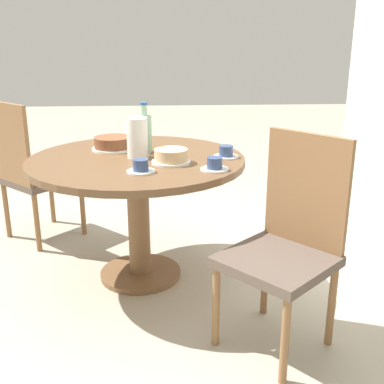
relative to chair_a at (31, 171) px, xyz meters
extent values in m
plane|color=#B2A893|center=(0.58, 0.72, -0.48)|extent=(14.00, 14.00, 0.00)
cylinder|color=brown|center=(0.58, 0.72, -0.47)|extent=(0.46, 0.46, 0.03)
cylinder|color=brown|center=(0.58, 0.72, -0.13)|extent=(0.12, 0.12, 0.64)
cylinder|color=brown|center=(0.58, 0.72, 0.20)|extent=(1.16, 1.16, 0.04)
cylinder|color=olive|center=(-0.06, 0.30, -0.29)|extent=(0.03, 0.03, 0.39)
cylinder|color=olive|center=(-0.31, 0.04, -0.29)|extent=(0.03, 0.03, 0.39)
cylinder|color=olive|center=(0.20, 0.06, -0.29)|extent=(0.03, 0.03, 0.39)
cylinder|color=olive|center=(-0.04, -0.21, -0.29)|extent=(0.03, 0.03, 0.39)
cube|color=brown|center=(-0.05, 0.05, -0.07)|extent=(0.59, 0.59, 0.04)
cube|color=olive|center=(0.09, -0.09, 0.20)|extent=(0.29, 0.31, 0.50)
cylinder|color=olive|center=(1.25, 1.08, -0.29)|extent=(0.03, 0.03, 0.39)
cylinder|color=olive|center=(1.52, 1.33, -0.29)|extent=(0.03, 0.03, 0.39)
cylinder|color=olive|center=(1.01, 1.35, -0.29)|extent=(0.03, 0.03, 0.39)
cylinder|color=olive|center=(1.28, 1.59, -0.29)|extent=(0.03, 0.03, 0.39)
cube|color=brown|center=(1.26, 1.34, -0.07)|extent=(0.59, 0.59, 0.04)
cube|color=olive|center=(1.13, 1.48, 0.20)|extent=(0.31, 0.29, 0.50)
cube|color=silver|center=(0.00, 2.21, 0.46)|extent=(0.04, 0.28, 1.87)
cube|color=silver|center=(0.48, 2.08, 0.46)|extent=(0.99, 0.02, 1.87)
cube|color=silver|center=(0.48, 2.21, -0.46)|extent=(0.92, 0.27, 0.04)
cube|color=#B72D28|center=(0.18, 2.20, -0.25)|extent=(0.34, 0.21, 0.38)
cube|color=teal|center=(0.22, 2.20, 0.16)|extent=(0.41, 0.21, 0.31)
cylinder|color=white|center=(0.57, 0.73, 0.33)|extent=(0.11, 0.11, 0.21)
cone|color=white|center=(0.57, 0.73, 0.44)|extent=(0.10, 0.10, 0.02)
sphere|color=white|center=(0.57, 0.73, 0.46)|extent=(0.02, 0.02, 0.02)
cylinder|color=#99C6A3|center=(0.46, 0.76, 0.33)|extent=(0.08, 0.08, 0.21)
cylinder|color=#99C6A3|center=(0.46, 0.76, 0.46)|extent=(0.04, 0.04, 0.06)
cylinder|color=#2D5184|center=(0.46, 0.76, 0.49)|extent=(0.04, 0.04, 0.01)
cylinder|color=white|center=(0.38, 0.58, 0.23)|extent=(0.24, 0.24, 0.01)
cylinder|color=brown|center=(0.38, 0.58, 0.27)|extent=(0.21, 0.21, 0.06)
cylinder|color=white|center=(0.71, 0.90, 0.23)|extent=(0.20, 0.20, 0.01)
cylinder|color=#DBB784|center=(0.71, 0.90, 0.27)|extent=(0.17, 0.17, 0.06)
cylinder|color=silver|center=(0.87, 0.76, 0.23)|extent=(0.14, 0.14, 0.01)
cylinder|color=#334775|center=(0.87, 0.76, 0.26)|extent=(0.08, 0.08, 0.06)
cylinder|color=silver|center=(0.60, 1.20, 0.23)|extent=(0.14, 0.14, 0.01)
cylinder|color=#334775|center=(0.60, 1.20, 0.26)|extent=(0.08, 0.08, 0.06)
cylinder|color=silver|center=(0.85, 1.11, 0.23)|extent=(0.14, 0.14, 0.01)
cylinder|color=#334775|center=(0.85, 1.11, 0.26)|extent=(0.08, 0.08, 0.06)
camera|label=1|loc=(3.09, 0.87, 0.85)|focal=45.00mm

